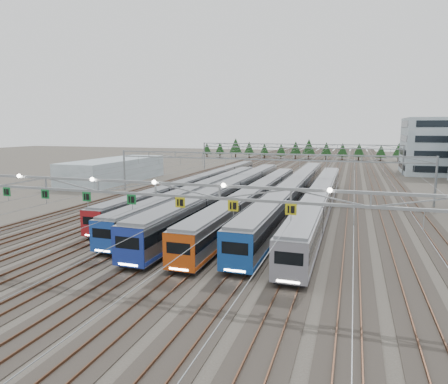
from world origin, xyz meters
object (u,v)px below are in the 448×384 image
(depot_bldg_north, at_px, (448,146))
(train_a, at_px, (202,184))
(train_e, at_px, (294,192))
(train_d, at_px, (256,199))
(west_shed, at_px, (115,170))
(gantry_mid, at_px, (262,162))
(gantry_far, at_px, (296,149))
(train_b, at_px, (204,193))
(train_c, at_px, (231,194))
(gantry_near, at_px, (155,192))
(train_f, at_px, (320,200))

(depot_bldg_north, bearing_deg, train_a, -134.93)
(train_e, bearing_deg, train_d, -120.84)
(west_shed, bearing_deg, gantry_mid, -15.63)
(gantry_far, bearing_deg, depot_bldg_north, 8.11)
(train_d, height_order, gantry_mid, gantry_mid)
(train_b, relative_size, depot_bldg_north, 2.48)
(train_a, bearing_deg, gantry_far, 75.99)
(train_e, bearing_deg, train_c, -150.12)
(train_a, distance_m, train_e, 18.97)
(depot_bldg_north, xyz_separation_m, west_shed, (-76.39, -40.25, -4.92))
(train_d, xyz_separation_m, depot_bldg_north, (37.09, 64.21, 5.39))
(train_a, bearing_deg, gantry_mid, 0.50)
(train_e, xyz_separation_m, gantry_mid, (-6.75, 6.06, 4.15))
(train_e, bearing_deg, train_b, -159.80)
(depot_bldg_north, bearing_deg, gantry_near, -113.47)
(train_b, xyz_separation_m, depot_bldg_north, (46.09, 61.64, 5.47))
(train_a, height_order, train_b, train_b)
(train_a, bearing_deg, west_shed, 157.93)
(gantry_near, bearing_deg, train_d, 85.05)
(gantry_far, xyz_separation_m, depot_bldg_north, (39.34, 5.61, 1.14))
(train_f, bearing_deg, train_c, 177.51)
(train_b, height_order, gantry_far, gantry_far)
(train_b, distance_m, train_f, 18.02)
(train_b, xyz_separation_m, gantry_mid, (6.75, 11.03, 4.33))
(train_b, height_order, train_d, train_d)
(train_f, height_order, depot_bldg_north, depot_bldg_north)
(train_c, xyz_separation_m, train_f, (13.50, -0.59, -0.09))
(train_f, xyz_separation_m, gantry_mid, (-11.25, 11.82, 4.20))
(gantry_near, xyz_separation_m, gantry_mid, (0.05, 40.12, -0.70))
(gantry_far, bearing_deg, train_e, -82.47)
(depot_bldg_north, distance_m, west_shed, 86.48)
(gantry_far, bearing_deg, west_shed, -136.92)
(train_f, bearing_deg, train_b, 177.48)
(train_f, distance_m, gantry_mid, 16.85)
(train_d, bearing_deg, gantry_far, 92.20)
(train_d, relative_size, west_shed, 1.81)
(west_shed, bearing_deg, train_b, -35.23)
(west_shed, bearing_deg, train_e, -20.56)
(train_b, xyz_separation_m, train_f, (18.00, -0.79, 0.13))
(train_d, bearing_deg, train_f, 11.18)
(train_c, xyz_separation_m, west_shed, (-34.80, 21.60, 0.32))
(train_a, bearing_deg, train_c, -51.06)
(gantry_far, bearing_deg, train_b, -96.87)
(train_e, bearing_deg, gantry_mid, 138.06)
(gantry_far, relative_size, depot_bldg_north, 2.56)
(train_f, height_order, gantry_mid, gantry_mid)
(train_c, xyz_separation_m, train_e, (9.00, 5.17, -0.04))
(train_f, distance_m, gantry_near, 30.86)
(west_shed, bearing_deg, train_d, -31.38)
(gantry_far, distance_m, depot_bldg_north, 39.75)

